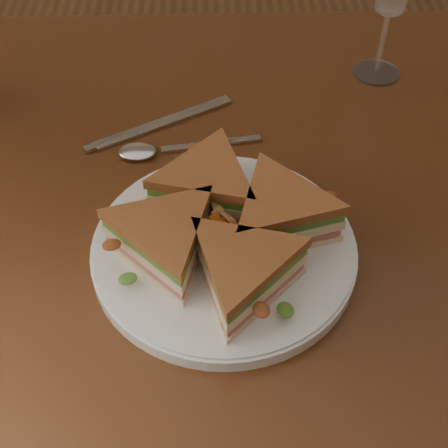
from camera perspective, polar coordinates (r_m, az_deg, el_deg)
name	(u,v)px	position (r m, az deg, el deg)	size (l,w,h in m)	color
ground	(209,439)	(1.39, -1.38, -19.08)	(6.00, 6.00, 0.00)	brown
table	(200,235)	(0.83, -2.17, -0.99)	(1.20, 0.80, 0.75)	#391C0D
plate	(224,250)	(0.68, 0.00, -2.41)	(0.29, 0.29, 0.02)	white
sandwich_wedges	(224,227)	(0.65, 0.00, -0.30)	(0.29, 0.29, 0.06)	#FBE2BA
crisps_mound	(224,230)	(0.65, 0.00, -0.54)	(0.09, 0.09, 0.05)	#D65F1B
spoon	(156,150)	(0.80, -6.27, 6.73)	(0.18, 0.05, 0.01)	silver
knife	(155,126)	(0.84, -6.32, 8.90)	(0.19, 0.12, 0.00)	silver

